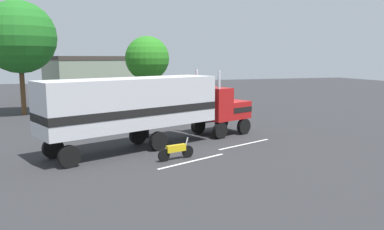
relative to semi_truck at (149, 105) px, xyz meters
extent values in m
plane|color=#2D2D30|center=(5.07, 2.27, -2.52)|extent=(120.00, 120.00, 0.00)
cube|color=silver|center=(5.72, -1.23, -2.52)|extent=(4.15, 1.76, 0.01)
cube|color=silver|center=(1.44, -3.83, -2.52)|extent=(4.13, 1.83, 0.01)
cube|color=#B21919|center=(6.35, 2.53, -0.82)|extent=(2.60, 2.99, 1.20)
cube|color=#B21919|center=(4.87, 1.93, -0.32)|extent=(2.23, 2.84, 2.20)
cube|color=silver|center=(7.23, 2.87, -0.82)|extent=(0.85, 1.98, 1.08)
cube|color=black|center=(6.35, 2.53, -0.76)|extent=(2.61, 3.03, 0.36)
cylinder|color=silver|center=(3.95, 2.75, 0.28)|extent=(0.18, 0.18, 3.40)
cylinder|color=silver|center=(4.76, 0.71, 0.28)|extent=(0.18, 0.18, 3.40)
cube|color=silver|center=(-1.03, -0.42, 0.23)|extent=(10.72, 6.30, 2.80)
cube|color=black|center=(-1.03, -0.42, -0.19)|extent=(10.73, 6.34, 0.44)
cylinder|color=silver|center=(4.78, 3.30, -1.57)|extent=(1.44, 1.08, 0.64)
cylinder|color=black|center=(6.22, 3.66, -1.97)|extent=(1.13, 0.69, 1.10)
cylinder|color=black|center=(7.04, 1.61, -1.97)|extent=(1.13, 0.69, 1.10)
cylinder|color=black|center=(4.09, 2.81, -1.97)|extent=(1.13, 0.69, 1.10)
cylinder|color=black|center=(4.90, 0.76, -1.97)|extent=(1.13, 0.69, 1.10)
cylinder|color=black|center=(-0.51, 0.97, -1.97)|extent=(1.13, 0.69, 1.10)
cylinder|color=black|center=(0.30, -1.07, -1.97)|extent=(1.13, 0.69, 1.10)
cylinder|color=black|center=(-5.39, -0.97, -1.97)|extent=(1.13, 0.69, 1.10)
cylinder|color=black|center=(-4.57, -3.01, -1.97)|extent=(1.13, 0.69, 1.10)
cylinder|color=black|center=(0.41, 2.50, -2.11)|extent=(0.18, 0.18, 0.82)
cylinder|color=black|center=(0.26, 2.47, -2.11)|extent=(0.18, 0.18, 0.82)
cylinder|color=#A5728C|center=(0.34, 2.48, -1.41)|extent=(0.34, 0.34, 0.58)
sphere|color=tan|center=(0.34, 2.48, -1.01)|extent=(0.23, 0.23, 0.23)
cube|color=black|center=(0.30, 2.68, -1.39)|extent=(0.28, 0.20, 0.36)
cube|color=black|center=(-2.79, 14.35, -1.85)|extent=(4.62, 2.44, 0.70)
cube|color=#1E232D|center=(-2.99, 14.32, -1.23)|extent=(2.32, 1.95, 0.55)
cylinder|color=black|center=(-1.43, 15.35, -2.20)|extent=(0.67, 0.31, 0.64)
cylinder|color=black|center=(-1.19, 13.80, -2.20)|extent=(0.67, 0.31, 0.64)
cylinder|color=black|center=(-4.39, 14.90, -2.20)|extent=(0.67, 0.31, 0.64)
cylinder|color=black|center=(-4.16, 13.35, -2.20)|extent=(0.67, 0.31, 0.64)
cylinder|color=black|center=(1.43, -3.07, -2.19)|extent=(0.66, 0.26, 0.66)
cylinder|color=black|center=(0.03, -3.44, -2.19)|extent=(0.66, 0.26, 0.66)
cube|color=gold|center=(0.73, -3.26, -1.91)|extent=(1.12, 0.51, 0.36)
cylinder|color=silver|center=(1.34, -3.10, -1.74)|extent=(0.29, 0.14, 0.69)
cylinder|color=brown|center=(3.79, 18.74, -0.75)|extent=(0.44, 0.44, 3.56)
sphere|color=#2A7E1F|center=(3.79, 18.74, 2.70)|extent=(4.77, 4.77, 4.77)
cylinder|color=brown|center=(-8.49, 16.17, -0.10)|extent=(0.44, 0.44, 4.84)
sphere|color=#216E21|center=(-8.49, 16.17, 4.62)|extent=(6.56, 6.56, 6.56)
cube|color=gray|center=(0.21, 28.85, 0.22)|extent=(15.56, 10.89, 5.49)
cube|color=#3F3833|center=(0.21, 28.85, 2.71)|extent=(15.69, 11.02, 0.50)
camera|label=1|loc=(-4.46, -21.57, 2.77)|focal=34.97mm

